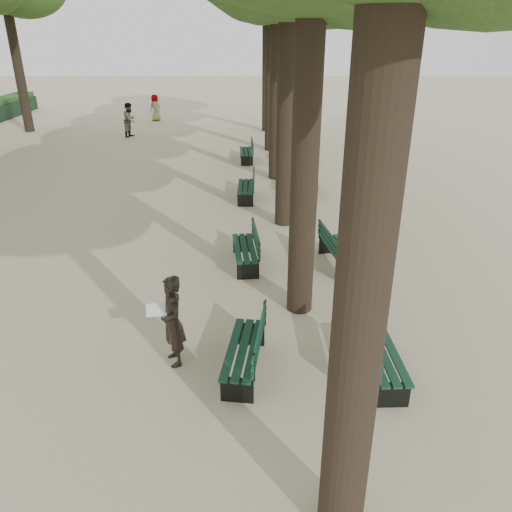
{
  "coord_description": "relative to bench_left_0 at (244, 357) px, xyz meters",
  "views": [
    {
      "loc": [
        0.46,
        -6.01,
        5.31
      ],
      "look_at": [
        0.6,
        3.0,
        1.2
      ],
      "focal_mm": 35.0,
      "sensor_mm": 36.0,
      "label": 1
    }
  ],
  "objects": [
    {
      "name": "ground",
      "position": [
        -0.37,
        -0.92,
        -0.27
      ],
      "size": [
        120.0,
        120.0,
        0.0
      ],
      "primitive_type": "plane",
      "color": "#C4B594",
      "rests_on": "ground"
    },
    {
      "name": "bench_left_0",
      "position": [
        0.0,
        0.0,
        0.0
      ],
      "size": [
        0.81,
        1.86,
        0.92
      ],
      "color": "black",
      "rests_on": "ground"
    },
    {
      "name": "bench_left_1",
      "position": [
        0.0,
        4.21,
        0.0
      ],
      "size": [
        0.72,
        1.84,
        0.92
      ],
      "color": "black",
      "rests_on": "ground"
    },
    {
      "name": "bench_left_2",
      "position": [
        0.0,
        9.43,
        0.0
      ],
      "size": [
        0.61,
        1.81,
        0.92
      ],
      "color": "black",
      "rests_on": "ground"
    },
    {
      "name": "bench_left_3",
      "position": [
        0.0,
        14.79,
        0.0
      ],
      "size": [
        0.63,
        1.82,
        0.92
      ],
      "color": "black",
      "rests_on": "ground"
    },
    {
      "name": "bench_right_0",
      "position": [
        2.27,
        -0.14,
        0.0
      ],
      "size": [
        0.6,
        1.81,
        0.92
      ],
      "color": "black",
      "rests_on": "ground"
    },
    {
      "name": "bench_right_1",
      "position": [
        2.27,
        4.1,
        0.0
      ],
      "size": [
        0.81,
        1.86,
        0.92
      ],
      "color": "black",
      "rests_on": "ground"
    },
    {
      "name": "bench_right_2",
      "position": [
        2.27,
        10.07,
        0.0
      ],
      "size": [
        0.77,
        1.85,
        0.92
      ],
      "color": "black",
      "rests_on": "ground"
    },
    {
      "name": "bench_right_3",
      "position": [
        2.27,
        14.86,
        0.0
      ],
      "size": [
        0.76,
        1.85,
        0.92
      ],
      "color": "black",
      "rests_on": "ground"
    },
    {
      "name": "man_with_map",
      "position": [
        -1.2,
        0.28,
        0.55
      ],
      "size": [
        0.72,
        0.74,
        1.65
      ],
      "color": "black",
      "rests_on": "ground"
    },
    {
      "name": "pedestrian_a",
      "position": [
        -6.24,
        20.45,
        0.61
      ],
      "size": [
        0.58,
        0.93,
        1.77
      ],
      "primitive_type": "imported",
      "rotation": [
        0.0,
        0.0,
        1.29
      ],
      "color": "#262628",
      "rests_on": "ground"
    },
    {
      "name": "pedestrian_c",
      "position": [
        7.59,
        23.19,
        0.68
      ],
      "size": [
        1.09,
        1.03,
        1.91
      ],
      "primitive_type": "imported",
      "rotation": [
        0.0,
        0.0,
        5.56
      ],
      "color": "#262628",
      "rests_on": "ground"
    },
    {
      "name": "pedestrian_d",
      "position": [
        -5.76,
        25.61,
        0.53
      ],
      "size": [
        0.76,
        0.8,
        1.6
      ],
      "primitive_type": "imported",
      "rotation": [
        0.0,
        0.0,
        3.98
      ],
      "color": "#262628",
      "rests_on": "ground"
    }
  ]
}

